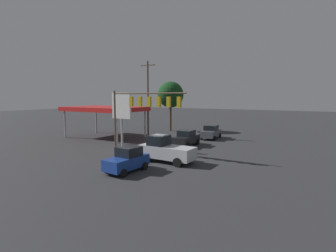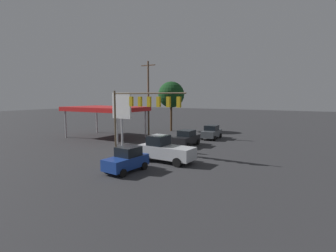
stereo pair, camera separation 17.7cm
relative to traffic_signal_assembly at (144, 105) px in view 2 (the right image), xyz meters
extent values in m
plane|color=#2D2D30|center=(-1.28, -0.52, -5.13)|extent=(200.00, 200.00, 0.00)
cylinder|color=brown|center=(3.86, 0.03, -1.83)|extent=(0.20, 0.20, 6.61)
cylinder|color=brown|center=(-0.42, 0.03, 1.18)|extent=(8.55, 0.14, 0.14)
cube|color=#B79314|center=(1.59, 0.03, 0.36)|extent=(0.36, 0.28, 1.00)
sphere|color=#360505|center=(1.59, -0.16, 0.66)|extent=(0.22, 0.22, 0.22)
sphere|color=yellow|center=(1.59, -0.16, 0.36)|extent=(0.22, 0.22, 0.22)
sphere|color=black|center=(1.59, -0.16, 0.06)|extent=(0.22, 0.22, 0.22)
cube|color=#B79314|center=(0.48, 0.03, 0.36)|extent=(0.36, 0.28, 1.00)
sphere|color=#360505|center=(0.48, -0.16, 0.66)|extent=(0.22, 0.22, 0.22)
sphere|color=yellow|center=(0.48, -0.16, 0.36)|extent=(0.22, 0.22, 0.22)
sphere|color=black|center=(0.48, -0.16, 0.06)|extent=(0.22, 0.22, 0.22)
cube|color=#B79314|center=(-0.63, 0.03, 0.36)|extent=(0.36, 0.28, 1.00)
sphere|color=#360505|center=(-0.63, -0.16, 0.66)|extent=(0.22, 0.22, 0.22)
sphere|color=yellow|center=(-0.63, -0.16, 0.36)|extent=(0.22, 0.22, 0.22)
sphere|color=black|center=(-0.63, -0.16, 0.06)|extent=(0.22, 0.22, 0.22)
cube|color=#B79314|center=(-1.75, 0.03, 0.36)|extent=(0.36, 0.28, 1.00)
sphere|color=#360505|center=(-1.75, -0.16, 0.66)|extent=(0.22, 0.22, 0.22)
sphere|color=yellow|center=(-1.75, -0.16, 0.36)|extent=(0.22, 0.22, 0.22)
sphere|color=black|center=(-1.75, -0.16, 0.06)|extent=(0.22, 0.22, 0.22)
cube|color=#B79314|center=(-2.86, 0.03, 0.36)|extent=(0.36, 0.28, 1.00)
sphere|color=#360505|center=(-2.86, -0.16, 0.66)|extent=(0.22, 0.22, 0.22)
sphere|color=yellow|center=(-2.86, -0.16, 0.36)|extent=(0.22, 0.22, 0.22)
sphere|color=black|center=(-2.86, -0.16, 0.06)|extent=(0.22, 0.22, 0.22)
cube|color=#B79314|center=(-3.97, 0.03, 0.36)|extent=(0.36, 0.28, 1.00)
sphere|color=#360505|center=(-3.97, -0.16, 0.66)|extent=(0.22, 0.22, 0.22)
sphere|color=yellow|center=(-3.97, -0.16, 0.36)|extent=(0.22, 0.22, 0.22)
sphere|color=black|center=(-3.97, -0.16, 0.06)|extent=(0.22, 0.22, 0.22)
cylinder|color=brown|center=(6.72, -10.28, 0.40)|extent=(0.26, 0.26, 11.06)
cube|color=brown|center=(6.72, -10.28, 5.33)|extent=(2.40, 0.14, 0.14)
cube|color=red|center=(11.93, -6.78, -0.91)|extent=(11.14, 7.33, 0.60)
cube|color=red|center=(11.93, -10.46, -0.91)|extent=(11.14, 0.06, 0.36)
cylinder|color=#B7B7BC|center=(6.96, -9.84, -3.17)|extent=(0.24, 0.24, 3.91)
cylinder|color=#B7B7BC|center=(16.90, -9.84, -3.17)|extent=(0.24, 0.24, 3.91)
cylinder|color=#B7B7BC|center=(6.96, -3.71, -3.17)|extent=(0.24, 0.24, 3.91)
cylinder|color=#B7B7BC|center=(16.90, -3.71, -3.17)|extent=(0.24, 0.24, 3.91)
cylinder|color=#B7B7BC|center=(3.95, -1.17, -1.92)|extent=(0.24, 0.24, 6.42)
cube|color=white|center=(3.95, -1.17, -0.15)|extent=(2.53, 0.24, 2.89)
cube|color=black|center=(3.95, -1.30, -0.15)|extent=(1.77, 0.04, 1.01)
cube|color=navy|center=(-2.07, 5.37, -4.37)|extent=(1.94, 3.90, 0.90)
cube|color=black|center=(-2.09, 5.07, -3.54)|extent=(1.67, 1.80, 0.76)
cylinder|color=black|center=(-2.86, 6.66, -4.82)|extent=(0.26, 0.63, 0.62)
cylinder|color=black|center=(-1.13, 6.55, -4.82)|extent=(0.26, 0.63, 0.62)
cylinder|color=black|center=(-3.02, 4.20, -4.82)|extent=(0.26, 0.63, 0.62)
cylinder|color=black|center=(-1.29, 4.08, -4.82)|extent=(0.26, 0.63, 0.62)
cube|color=black|center=(-1.26, -6.96, -4.35)|extent=(1.91, 4.44, 0.90)
cube|color=black|center=(-1.26, -6.96, -3.55)|extent=(1.70, 2.04, 0.70)
cylinder|color=black|center=(-2.21, -5.55, -4.80)|extent=(0.24, 0.67, 0.66)
cylinder|color=black|center=(-0.37, -5.50, -4.80)|extent=(0.24, 0.67, 0.66)
cylinder|color=black|center=(-2.14, -8.41, -4.80)|extent=(0.24, 0.67, 0.66)
cylinder|color=black|center=(-0.30, -8.36, -4.80)|extent=(0.24, 0.67, 0.66)
cube|color=#474C51|center=(-1.86, -13.62, -4.35)|extent=(2.09, 4.51, 0.90)
cube|color=black|center=(-1.86, -13.62, -3.55)|extent=(1.79, 2.11, 0.70)
cylinder|color=black|center=(-2.88, -12.26, -4.80)|extent=(0.26, 0.67, 0.66)
cylinder|color=black|center=(-1.04, -12.13, -4.80)|extent=(0.26, 0.67, 0.66)
cylinder|color=black|center=(-2.68, -15.11, -4.80)|extent=(0.26, 0.67, 0.66)
cylinder|color=black|center=(-0.85, -14.99, -4.80)|extent=(0.26, 0.67, 0.66)
cube|color=silver|center=(-3.30, 1.09, -4.18)|extent=(5.26, 2.16, 1.10)
cube|color=black|center=(-2.40, 1.06, -3.18)|extent=(1.66, 1.89, 0.90)
cylinder|color=black|center=(-1.58, 2.05, -4.73)|extent=(0.81, 0.24, 0.80)
cylinder|color=black|center=(-1.64, 0.02, -4.73)|extent=(0.81, 0.24, 0.80)
cylinder|color=black|center=(-4.96, 2.16, -4.73)|extent=(0.81, 0.24, 0.80)
cylinder|color=black|center=(-5.02, 0.12, -4.73)|extent=(0.81, 0.24, 0.80)
cylinder|color=#4C331E|center=(7.37, -18.04, -2.76)|extent=(0.36, 0.36, 4.75)
sphere|color=#143D19|center=(7.37, -18.04, 1.19)|extent=(4.50, 4.50, 4.50)
camera|label=1|loc=(-15.36, 21.33, 0.86)|focal=28.00mm
camera|label=2|loc=(-15.51, 21.24, 0.86)|focal=28.00mm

